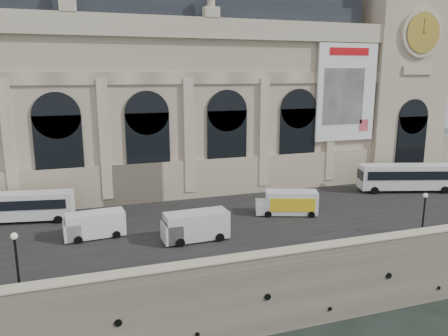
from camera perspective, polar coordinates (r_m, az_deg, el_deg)
The scene contains 12 objects.
quay at distance 68.55m, azimuth -7.98°, elevation -3.58°, with size 160.00×70.00×6.00m, color gray.
street at distance 48.07m, azimuth -3.35°, elevation -6.61°, with size 160.00×24.00×0.06m, color #2D2D2D.
parapet at distance 35.98m, azimuth 2.42°, elevation -12.27°, with size 160.00×1.40×1.21m.
museum at distance 61.10m, azimuth -13.30°, elevation 10.21°, with size 69.00×18.70×29.10m.
clock_pavilion at distance 73.84m, azimuth 20.32°, elevation 12.96°, with size 13.00×14.72×36.70m.
bus_left at distance 51.23m, azimuth -25.18°, elevation -4.51°, with size 11.16×4.15×3.22m.
bus_right at distance 63.14m, azimuth 22.72°, elevation -1.05°, with size 12.71×6.13×3.69m.
van_b at distance 41.64m, azimuth -4.13°, elevation -7.62°, with size 6.31×2.77×2.78m.
van_c at distance 44.09m, azimuth -16.89°, elevation -7.17°, with size 5.84×2.72×2.53m.
box_truck at distance 49.43m, azimuth 8.34°, elevation -4.54°, with size 7.14×4.32×2.75m.
lamp_left at distance 34.76m, azimuth -25.40°, elevation -11.32°, with size 0.48×0.48×4.72m.
lamp_right at distance 46.58m, azimuth 24.62°, elevation -5.60°, with size 0.44×0.44×4.36m.
Camera 1 is at (-11.85, -29.93, 21.54)m, focal length 35.00 mm.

